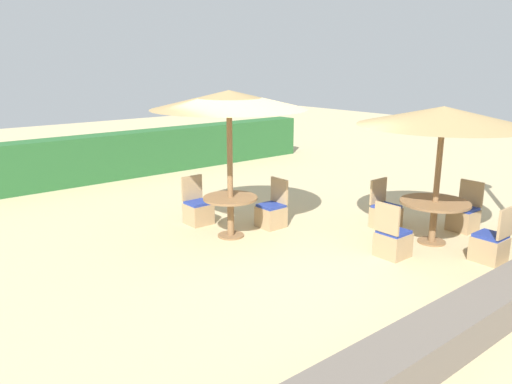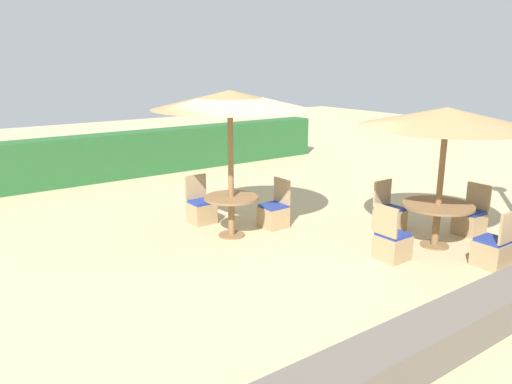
% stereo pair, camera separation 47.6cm
% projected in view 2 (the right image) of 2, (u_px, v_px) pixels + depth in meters
% --- Properties ---
extents(ground_plane, '(40.00, 40.00, 0.00)m').
position_uv_depth(ground_plane, '(277.00, 251.00, 8.43)').
color(ground_plane, '#C6B284').
extents(hedge_row, '(13.00, 0.70, 1.22)m').
position_uv_depth(hedge_row, '(122.00, 155.00, 13.62)').
color(hedge_row, '#28602D').
rests_on(hedge_row, ground_plane).
extents(stone_border, '(10.00, 0.56, 0.45)m').
position_uv_depth(stone_border, '(464.00, 322.00, 5.69)').
color(stone_border, '#6B6056').
rests_on(stone_border, ground_plane).
extents(parasol_front_right, '(2.83, 2.83, 2.39)m').
position_uv_depth(parasol_front_right, '(447.00, 118.00, 8.09)').
color(parasol_front_right, olive).
rests_on(parasol_front_right, ground_plane).
extents(round_table_front_right, '(1.19, 1.19, 0.75)m').
position_uv_depth(round_table_front_right, '(437.00, 212.00, 8.49)').
color(round_table_front_right, olive).
rests_on(round_table_front_right, ground_plane).
extents(patio_chair_front_right_east, '(0.46, 0.46, 0.93)m').
position_uv_depth(patio_chair_front_right_east, '(470.00, 220.00, 9.19)').
color(patio_chair_front_right_east, tan).
rests_on(patio_chair_front_right_east, ground_plane).
extents(patio_chair_front_right_west, '(0.46, 0.46, 0.93)m').
position_uv_depth(patio_chair_front_right_west, '(392.00, 244.00, 8.00)').
color(patio_chair_front_right_west, tan).
rests_on(patio_chair_front_right_west, ground_plane).
extents(patio_chair_front_right_south, '(0.46, 0.46, 0.93)m').
position_uv_depth(patio_chair_front_right_south, '(493.00, 250.00, 7.73)').
color(patio_chair_front_right_south, tan).
rests_on(patio_chair_front_right_south, ground_plane).
extents(patio_chair_front_right_north, '(0.46, 0.46, 0.93)m').
position_uv_depth(patio_chair_front_right_north, '(389.00, 217.00, 9.41)').
color(patio_chair_front_right_north, tan).
rests_on(patio_chair_front_right_north, ground_plane).
extents(parasol_center, '(2.71, 2.71, 2.63)m').
position_uv_depth(parasol_center, '(230.00, 100.00, 8.53)').
color(parasol_center, olive).
rests_on(parasol_center, ground_plane).
extents(round_table_center, '(0.98, 0.98, 0.75)m').
position_uv_depth(round_table_center, '(231.00, 206.00, 9.01)').
color(round_table_center, olive).
rests_on(round_table_center, ground_plane).
extents(patio_chair_center_east, '(0.46, 0.46, 0.93)m').
position_uv_depth(patio_chair_center_east, '(274.00, 214.00, 9.58)').
color(patio_chair_center_east, tan).
rests_on(patio_chair_center_east, ground_plane).
extents(patio_chair_center_north, '(0.46, 0.46, 0.93)m').
position_uv_depth(patio_chair_center_north, '(201.00, 210.00, 9.86)').
color(patio_chair_center_north, tan).
rests_on(patio_chair_center_north, ground_plane).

